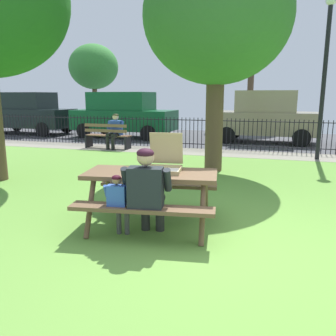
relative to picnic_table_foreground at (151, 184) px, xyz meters
The scene contains 17 objects.
ground 1.88m from the picnic_table_foreground, 51.68° to the left, with size 28.00×11.72×0.02m, color #679C3D.
cobblestone_walkway 6.67m from the picnic_table_foreground, 80.46° to the left, with size 28.00×1.40×0.01m, color gray.
street_asphalt 10.45m from the picnic_table_foreground, 83.94° to the left, with size 28.00×6.25×0.01m, color #424247.
picnic_table_foreground is the anchor object (origin of this frame).
pizza_box_open 0.37m from the picnic_table_foreground, 47.70° to the left, with size 0.54×0.60×0.52m.
adult_at_table 0.51m from the picnic_table_foreground, 75.73° to the right, with size 0.63×0.63×1.19m.
child_at_table 0.62m from the picnic_table_foreground, 112.37° to the right, with size 0.35×0.34×0.85m.
iron_fence_streetside 7.33m from the picnic_table_foreground, 81.37° to the left, with size 20.69×0.03×1.06m.
park_bench_left 7.49m from the picnic_table_foreground, 121.07° to the left, with size 1.62×0.53×0.85m.
person_on_park_bench 7.37m from the picnic_table_foreground, 119.18° to the left, with size 0.63×0.62×1.19m.
lamp_post_walkway 7.17m from the picnic_table_foreground, 65.47° to the left, with size 0.28×0.28×4.40m.
tree_midground_right 4.89m from the picnic_table_foreground, 86.71° to the left, with size 3.37×3.37×5.06m.
parked_car_far_left 13.57m from the picnic_table_foreground, 135.22° to the left, with size 4.45×2.02×1.94m.
parked_car_left 10.63m from the picnic_table_foreground, 115.92° to the left, with size 4.48×2.07×1.94m.
parked_car_center 9.65m from the picnic_table_foreground, 82.25° to the left, with size 3.97×1.98×1.98m.
far_tree_left 17.87m from the picnic_table_foreground, 120.76° to the left, with size 2.96×2.96×4.84m.
far_tree_midleft 15.72m from the picnic_table_foreground, 88.78° to the left, with size 3.34×3.34×6.29m.
Camera 1 is at (0.46, -3.90, 1.80)m, focal length 36.95 mm.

